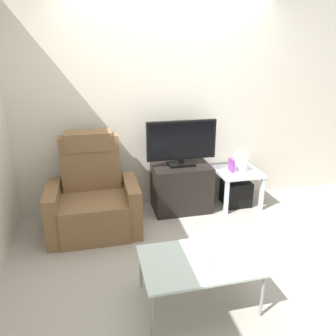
{
  "coord_description": "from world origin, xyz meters",
  "views": [
    {
      "loc": [
        -0.91,
        -2.73,
        1.92
      ],
      "look_at": [
        -0.15,
        0.5,
        0.7
      ],
      "focal_mm": 34.24,
      "sensor_mm": 36.0,
      "label": 1
    }
  ],
  "objects_px": {
    "recliner_armchair": "(93,198)",
    "side_table": "(237,176)",
    "coffee_table": "(198,262)",
    "cell_phone": "(205,261)",
    "television": "(182,142)",
    "subwoofer_box": "(236,192)",
    "book_upright": "(231,165)",
    "game_console": "(241,161)",
    "tv_stand": "(181,188)"
  },
  "relations": [
    {
      "from": "tv_stand",
      "to": "subwoofer_box",
      "type": "bearing_deg",
      "value": -2.12
    },
    {
      "from": "recliner_armchair",
      "to": "game_console",
      "type": "xyz_separation_m",
      "value": [
        1.86,
        0.21,
        0.22
      ]
    },
    {
      "from": "tv_stand",
      "to": "game_console",
      "type": "bearing_deg",
      "value": -1.29
    },
    {
      "from": "television",
      "to": "recliner_armchair",
      "type": "xyz_separation_m",
      "value": [
        -1.08,
        -0.25,
        -0.51
      ]
    },
    {
      "from": "cell_phone",
      "to": "subwoofer_box",
      "type": "bearing_deg",
      "value": 75.18
    },
    {
      "from": "tv_stand",
      "to": "recliner_armchair",
      "type": "height_order",
      "value": "recliner_armchair"
    },
    {
      "from": "side_table",
      "to": "coffee_table",
      "type": "height_order",
      "value": "side_table"
    },
    {
      "from": "book_upright",
      "to": "cell_phone",
      "type": "bearing_deg",
      "value": -119.93
    },
    {
      "from": "coffee_table",
      "to": "cell_phone",
      "type": "xyz_separation_m",
      "value": [
        0.04,
        -0.03,
        0.03
      ]
    },
    {
      "from": "book_upright",
      "to": "cell_phone",
      "type": "relative_size",
      "value": 1.1
    },
    {
      "from": "tv_stand",
      "to": "television",
      "type": "relative_size",
      "value": 0.83
    },
    {
      "from": "recliner_armchair",
      "to": "game_console",
      "type": "bearing_deg",
      "value": -4.34
    },
    {
      "from": "game_console",
      "to": "coffee_table",
      "type": "xyz_separation_m",
      "value": [
        -1.08,
        -1.57,
        -0.22
      ]
    },
    {
      "from": "game_console",
      "to": "cell_phone",
      "type": "relative_size",
      "value": 1.53
    },
    {
      "from": "subwoofer_box",
      "to": "book_upright",
      "type": "relative_size",
      "value": 1.99
    },
    {
      "from": "subwoofer_box",
      "to": "television",
      "type": "bearing_deg",
      "value": 176.42
    },
    {
      "from": "game_console",
      "to": "coffee_table",
      "type": "height_order",
      "value": "game_console"
    },
    {
      "from": "side_table",
      "to": "subwoofer_box",
      "type": "xyz_separation_m",
      "value": [
        0.0,
        0.0,
        -0.24
      ]
    },
    {
      "from": "tv_stand",
      "to": "television",
      "type": "xyz_separation_m",
      "value": [
        -0.0,
        0.02,
        0.59
      ]
    },
    {
      "from": "television",
      "to": "subwoofer_box",
      "type": "height_order",
      "value": "television"
    },
    {
      "from": "game_console",
      "to": "cell_phone",
      "type": "xyz_separation_m",
      "value": [
        -1.04,
        -1.6,
        -0.19
      ]
    },
    {
      "from": "recliner_armchair",
      "to": "side_table",
      "type": "bearing_deg",
      "value": -4.53
    },
    {
      "from": "book_upright",
      "to": "television",
      "type": "bearing_deg",
      "value": 174.09
    },
    {
      "from": "recliner_armchair",
      "to": "cell_phone",
      "type": "bearing_deg",
      "value": -70.37
    },
    {
      "from": "subwoofer_box",
      "to": "recliner_armchair",
      "type": "bearing_deg",
      "value": -173.73
    },
    {
      "from": "television",
      "to": "game_console",
      "type": "bearing_deg",
      "value": -2.68
    },
    {
      "from": "television",
      "to": "game_console",
      "type": "relative_size",
      "value": 3.73
    },
    {
      "from": "tv_stand",
      "to": "subwoofer_box",
      "type": "xyz_separation_m",
      "value": [
        0.74,
        -0.03,
        -0.13
      ]
    },
    {
      "from": "side_table",
      "to": "cell_phone",
      "type": "relative_size",
      "value": 3.6
    },
    {
      "from": "side_table",
      "to": "coffee_table",
      "type": "bearing_deg",
      "value": -123.78
    },
    {
      "from": "recliner_armchair",
      "to": "coffee_table",
      "type": "height_order",
      "value": "recliner_armchair"
    },
    {
      "from": "cell_phone",
      "to": "side_table",
      "type": "bearing_deg",
      "value": 75.18
    },
    {
      "from": "television",
      "to": "side_table",
      "type": "bearing_deg",
      "value": -3.58
    },
    {
      "from": "tv_stand",
      "to": "book_upright",
      "type": "xyz_separation_m",
      "value": [
        0.64,
        -0.05,
        0.26
      ]
    },
    {
      "from": "recliner_armchair",
      "to": "coffee_table",
      "type": "relative_size",
      "value": 1.2
    },
    {
      "from": "game_console",
      "to": "side_table",
      "type": "bearing_deg",
      "value": -164.05
    },
    {
      "from": "television",
      "to": "cell_phone",
      "type": "height_order",
      "value": "television"
    },
    {
      "from": "subwoofer_box",
      "to": "cell_phone",
      "type": "xyz_separation_m",
      "value": [
        -1.0,
        -1.59,
        0.23
      ]
    },
    {
      "from": "recliner_armchair",
      "to": "book_upright",
      "type": "height_order",
      "value": "recliner_armchair"
    },
    {
      "from": "book_upright",
      "to": "game_console",
      "type": "relative_size",
      "value": 0.72
    },
    {
      "from": "subwoofer_box",
      "to": "coffee_table",
      "type": "relative_size",
      "value": 0.37
    },
    {
      "from": "recliner_armchair",
      "to": "subwoofer_box",
      "type": "height_order",
      "value": "recliner_armchair"
    },
    {
      "from": "tv_stand",
      "to": "coffee_table",
      "type": "height_order",
      "value": "tv_stand"
    },
    {
      "from": "television",
      "to": "game_console",
      "type": "height_order",
      "value": "television"
    },
    {
      "from": "side_table",
      "to": "book_upright",
      "type": "distance_m",
      "value": 0.19
    },
    {
      "from": "game_console",
      "to": "coffee_table",
      "type": "bearing_deg",
      "value": -124.49
    },
    {
      "from": "coffee_table",
      "to": "cell_phone",
      "type": "height_order",
      "value": "cell_phone"
    },
    {
      "from": "television",
      "to": "subwoofer_box",
      "type": "relative_size",
      "value": 2.6
    },
    {
      "from": "side_table",
      "to": "game_console",
      "type": "bearing_deg",
      "value": 15.95
    },
    {
      "from": "side_table",
      "to": "book_upright",
      "type": "bearing_deg",
      "value": -168.69
    }
  ]
}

